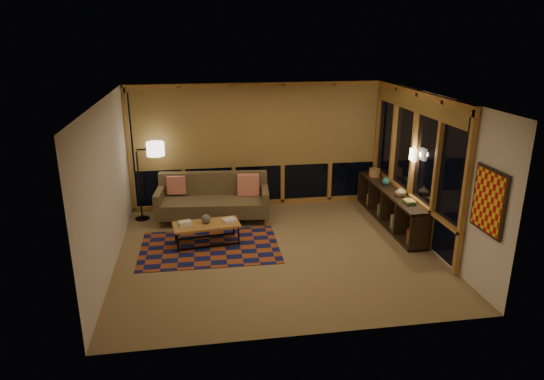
{
  "coord_description": "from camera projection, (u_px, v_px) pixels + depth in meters",
  "views": [
    {
      "loc": [
        -1.29,
        -7.7,
        3.74
      ],
      "look_at": [
        -0.02,
        0.36,
        1.03
      ],
      "focal_mm": 32.0,
      "sensor_mm": 36.0,
      "label": 1
    }
  ],
  "objects": [
    {
      "name": "teal_bowl",
      "position": [
        386.0,
        181.0,
        9.91
      ],
      "size": [
        0.19,
        0.19,
        0.16
      ],
      "primitive_type": "sphere",
      "rotation": [
        0.0,
        0.0,
        0.18
      ],
      "color": "#297770",
      "rests_on": "bookshelf"
    },
    {
      "name": "pillow_right",
      "position": [
        248.0,
        185.0,
        10.0
      ],
      "size": [
        0.46,
        0.19,
        0.45
      ],
      "primitive_type": null,
      "rotation": [
        0.0,
        0.0,
        -0.1
      ],
      "color": "red",
      "rests_on": "sofa"
    },
    {
      "name": "window_wall_back",
      "position": [
        258.0,
        146.0,
        10.44
      ],
      "size": [
        5.3,
        0.16,
        2.6
      ],
      "primitive_type": null,
      "color": "#AF7530",
      "rests_on": "walls"
    },
    {
      "name": "ceiling",
      "position": [
        277.0,
        98.0,
        7.73
      ],
      "size": [
        5.5,
        5.0,
        0.01
      ],
      "primitive_type": "cube",
      "color": "#EBE4C9",
      "rests_on": "walls"
    },
    {
      "name": "shelf_book_stack",
      "position": [
        409.0,
        202.0,
        8.86
      ],
      "size": [
        0.22,
        0.27,
        0.07
      ],
      "primitive_type": null,
      "rotation": [
        0.0,
        0.0,
        -0.24
      ],
      "color": "silver",
      "rests_on": "bookshelf"
    },
    {
      "name": "vase",
      "position": [
        401.0,
        192.0,
        9.22
      ],
      "size": [
        0.22,
        0.22,
        0.2
      ],
      "primitive_type": "imported",
      "rotation": [
        0.0,
        0.0,
        -0.13
      ],
      "color": "tan",
      "rests_on": "bookshelf"
    },
    {
      "name": "sofa",
      "position": [
        213.0,
        199.0,
        9.87
      ],
      "size": [
        2.32,
        1.12,
        0.92
      ],
      "primitive_type": null,
      "rotation": [
        0.0,
        0.0,
        -0.1
      ],
      "color": "brown",
      "rests_on": "floor"
    },
    {
      "name": "book_stack_b",
      "position": [
        229.0,
        220.0,
        8.89
      ],
      "size": [
        0.31,
        0.28,
        0.05
      ],
      "primitive_type": null,
      "rotation": [
        0.0,
        0.0,
        0.38
      ],
      "color": "silver",
      "rests_on": "coffee_table"
    },
    {
      "name": "basket",
      "position": [
        374.0,
        173.0,
        10.48
      ],
      "size": [
        0.25,
        0.25,
        0.18
      ],
      "primitive_type": "cylinder",
      "rotation": [
        0.0,
        0.0,
        -0.06
      ],
      "color": "#9A7145",
      "rests_on": "bookshelf"
    },
    {
      "name": "book_stack_a",
      "position": [
        185.0,
        223.0,
        8.7
      ],
      "size": [
        0.28,
        0.24,
        0.07
      ],
      "primitive_type": null,
      "rotation": [
        0.0,
        0.0,
        0.27
      ],
      "color": "silver",
      "rests_on": "coffee_table"
    },
    {
      "name": "wall_art",
      "position": [
        489.0,
        201.0,
        6.79
      ],
      "size": [
        0.06,
        0.74,
        0.94
      ],
      "primitive_type": null,
      "color": "red",
      "rests_on": "walls"
    },
    {
      "name": "floor",
      "position": [
        276.0,
        251.0,
        8.59
      ],
      "size": [
        5.5,
        5.0,
        0.01
      ],
      "primitive_type": "cube",
      "color": "#968360",
      "rests_on": "ground"
    },
    {
      "name": "wall_sconce",
      "position": [
        413.0,
        155.0,
        8.91
      ],
      "size": [
        0.12,
        0.18,
        0.22
      ],
      "primitive_type": null,
      "color": "beige",
      "rests_on": "walls"
    },
    {
      "name": "ceramic_pot",
      "position": [
        206.0,
        219.0,
        8.78
      ],
      "size": [
        0.18,
        0.18,
        0.17
      ],
      "primitive_type": "sphere",
      "rotation": [
        0.0,
        0.0,
        0.1
      ],
      "color": "black",
      "rests_on": "coffee_table"
    },
    {
      "name": "area_rug",
      "position": [
        210.0,
        247.0,
        8.74
      ],
      "size": [
        2.49,
        1.68,
        0.01
      ],
      "primitive_type": "cube",
      "rotation": [
        0.0,
        0.0,
        -0.02
      ],
      "color": "brown",
      "rests_on": "floor"
    },
    {
      "name": "bookshelf",
      "position": [
        390.0,
        206.0,
        9.78
      ],
      "size": [
        0.4,
        2.83,
        0.71
      ],
      "primitive_type": null,
      "color": "black",
      "rests_on": "floor"
    },
    {
      "name": "window_wall_right",
      "position": [
        412.0,
        163.0,
        9.12
      ],
      "size": [
        0.16,
        3.7,
        2.6
      ],
      "primitive_type": null,
      "color": "#AF7530",
      "rests_on": "walls"
    },
    {
      "name": "coffee_table",
      "position": [
        207.0,
        234.0,
        8.83
      ],
      "size": [
        1.24,
        0.68,
        0.4
      ],
      "primitive_type": null,
      "rotation": [
        0.0,
        0.0,
        0.12
      ],
      "color": "#AF7530",
      "rests_on": "floor"
    },
    {
      "name": "pillow_left",
      "position": [
        176.0,
        187.0,
        10.0
      ],
      "size": [
        0.38,
        0.14,
        0.38
      ],
      "primitive_type": null,
      "rotation": [
        0.0,
        0.0,
        -0.05
      ],
      "color": "red",
      "rests_on": "sofa"
    },
    {
      "name": "floor_lamp",
      "position": [
        139.0,
        182.0,
        9.81
      ],
      "size": [
        0.56,
        0.39,
        1.62
      ],
      "primitive_type": null,
      "rotation": [
        0.0,
        0.0,
        0.06
      ],
      "color": "black",
      "rests_on": "floor"
    },
    {
      "name": "walls",
      "position": [
        277.0,
        179.0,
        8.16
      ],
      "size": [
        5.51,
        5.01,
        2.7
      ],
      "color": "silver",
      "rests_on": "floor"
    }
  ]
}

